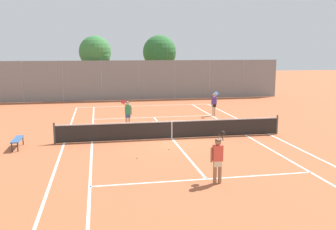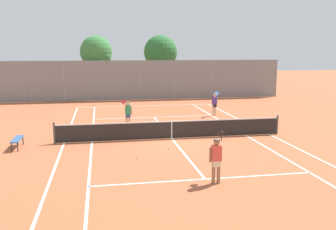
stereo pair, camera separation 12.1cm
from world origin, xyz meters
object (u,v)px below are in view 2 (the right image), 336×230
object	(u,v)px
loose_tennis_ball_1	(137,158)
loose_tennis_ball_0	(169,149)
tree_behind_right	(161,53)
player_far_right	(215,103)
player_near_side	(216,158)
tree_behind_left	(97,53)
tennis_net	(172,129)
courtside_bench	(17,140)
player_far_left	(128,113)

from	to	relation	value
loose_tennis_ball_1	loose_tennis_ball_0	bearing A→B (deg)	35.68
loose_tennis_ball_1	tree_behind_right	distance (m)	23.86
player_far_right	loose_tennis_ball_0	size ratio (longest dim) A/B	26.88
player_near_side	loose_tennis_ball_1	distance (m)	4.39
player_far_right	loose_tennis_ball_1	distance (m)	11.69
tree_behind_left	loose_tennis_ball_0	bearing A→B (deg)	-80.67
tennis_net	tree_behind_left	xyz separation A→B (m)	(-3.83, 17.71, 3.81)
tennis_net	player_far_right	distance (m)	7.69
player_near_side	tree_behind_left	distance (m)	25.14
player_far_right	tennis_net	bearing A→B (deg)	-124.20
player_far_right	tree_behind_right	xyz separation A→B (m)	(-1.67, 13.30, 3.36)
tennis_net	tree_behind_right	distance (m)	20.19
tree_behind_left	loose_tennis_ball_1	bearing A→B (deg)	-85.53
loose_tennis_ball_0	loose_tennis_ball_1	distance (m)	2.00
player_near_side	tree_behind_left	bearing A→B (deg)	99.43
tennis_net	loose_tennis_ball_0	world-z (taller)	tennis_net
player_near_side	loose_tennis_ball_0	size ratio (longest dim) A/B	26.88
player_far_right	courtside_bench	xyz separation A→B (m)	(-11.90, -6.94, -0.52)
loose_tennis_ball_1	tree_behind_right	bearing A→B (deg)	78.14
player_far_right	courtside_bench	size ratio (longest dim) A/B	1.18
player_far_left	loose_tennis_ball_0	bearing A→B (deg)	-74.48
tennis_net	loose_tennis_ball_0	size ratio (longest dim) A/B	181.82
loose_tennis_ball_1	player_far_right	bearing A→B (deg)	56.12
player_far_left	tree_behind_right	size ratio (longest dim) A/B	0.29
player_far_left	tree_behind_left	size ratio (longest dim) A/B	0.30
player_near_side	tree_behind_left	xyz separation A→B (m)	(-4.08, 24.58, 3.39)
player_near_side	courtside_bench	xyz separation A→B (m)	(-7.84, 6.28, -0.52)
tennis_net	courtside_bench	bearing A→B (deg)	-175.59
tree_behind_right	player_far_right	bearing A→B (deg)	-82.83
courtside_bench	tree_behind_right	world-z (taller)	tree_behind_right
tennis_net	player_far_right	bearing A→B (deg)	55.80
player_near_side	player_far_left	xyz separation A→B (m)	(-2.31, 10.06, 0.00)
courtside_bench	loose_tennis_ball_0	bearing A→B (deg)	-12.66
player_far_right	loose_tennis_ball_1	bearing A→B (deg)	-123.88
tennis_net	tree_behind_right	xyz separation A→B (m)	(2.65, 19.65, 3.78)
loose_tennis_ball_0	loose_tennis_ball_1	xyz separation A→B (m)	(-1.62, -1.16, 0.00)
tree_behind_left	tree_behind_right	world-z (taller)	tree_behind_right
player_far_right	tree_behind_left	xyz separation A→B (m)	(-8.14, 11.36, 3.39)
player_far_left	tree_behind_right	bearing A→B (deg)	74.08
player_far_left	loose_tennis_ball_1	bearing A→B (deg)	-91.17
courtside_bench	tree_behind_right	xyz separation A→B (m)	(10.23, 20.24, 3.88)
tennis_net	player_far_left	distance (m)	3.82
player_far_left	player_far_right	distance (m)	7.11
player_far_left	tree_behind_left	world-z (taller)	tree_behind_left
loose_tennis_ball_0	courtside_bench	distance (m)	7.21
player_far_right	tree_behind_right	bearing A→B (deg)	97.17
loose_tennis_ball_0	tree_behind_right	xyz separation A→B (m)	(3.21, 21.81, 4.26)
player_far_left	player_near_side	bearing A→B (deg)	-77.09
tree_behind_left	tree_behind_right	distance (m)	6.76
player_far_right	tree_behind_right	distance (m)	13.82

